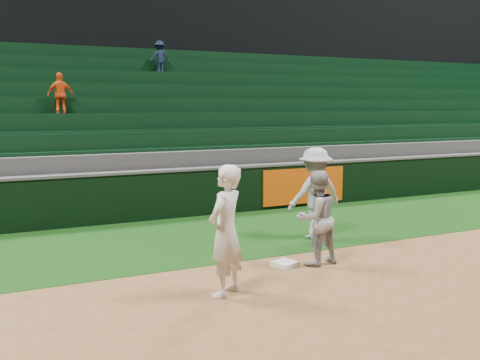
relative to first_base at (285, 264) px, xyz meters
name	(u,v)px	position (x,y,z in m)	size (l,w,h in m)	color
ground	(309,269)	(0.32, -0.32, -0.04)	(70.00, 70.00, 0.00)	brown
foul_grass	(238,232)	(0.32, 2.68, -0.04)	(36.00, 4.20, 0.01)	black
upper_deck	(103,35)	(0.32, 17.13, 5.96)	(40.00, 12.00, 12.00)	black
first_base	(285,264)	(0.00, 0.00, 0.00)	(0.37, 0.37, 0.08)	white
first_baseman	(226,231)	(-1.54, -0.88, 0.95)	(0.72, 0.47, 1.98)	silver
baserunner	(316,218)	(0.55, -0.14, 0.81)	(0.83, 0.64, 1.70)	#93959C
base_coach	(315,193)	(1.61, 1.53, 0.94)	(1.26, 0.72, 1.95)	#A4A5B1
field_wall	(203,191)	(0.34, 4.88, 0.59)	(36.00, 0.45, 1.25)	black
stadium_seating	(159,141)	(0.31, 8.66, 1.66)	(36.00, 5.95, 5.01)	#343436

